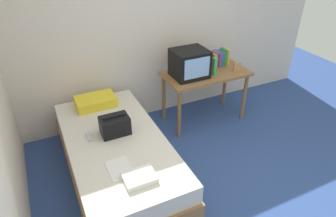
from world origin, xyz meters
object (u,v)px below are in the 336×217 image
magazine (120,168)px  remote_silver (89,137)px  tv (190,63)px  pillow (96,101)px  folded_towel (139,177)px  desk (205,79)px  book_row (219,58)px  picture_frame (237,67)px  bed (118,159)px  handbag (115,125)px  remote_dark (148,171)px  water_bottle (215,67)px

magazine → remote_silver: remote_silver is taller
tv → pillow: tv is taller
folded_towel → remote_silver: bearing=108.2°
magazine → folded_towel: bearing=-60.8°
desk → pillow: 1.50m
tv → magazine: (-1.31, -1.08, -0.37)m
book_row → folded_towel: size_ratio=0.86×
book_row → picture_frame: 0.31m
bed → tv: size_ratio=4.55×
handbag → remote_dark: (0.09, -0.69, -0.09)m
book_row → handbag: bearing=-158.7°
pillow → tv: bearing=-5.5°
handbag → picture_frame: bearing=12.0°
bed → magazine: size_ratio=6.90×
tv → pillow: size_ratio=0.93×
water_bottle → pillow: (-1.55, 0.23, -0.26)m
picture_frame → magazine: bearing=-154.6°
handbag → remote_silver: 0.29m
book_row → remote_silver: (-2.01, -0.63, -0.29)m
tv → remote_silver: tv is taller
book_row → folded_towel: (-1.75, -1.43, -0.28)m
pillow → folded_towel: size_ratio=1.69×
water_bottle → bed: bearing=-161.2°
water_bottle → folded_towel: bearing=-142.0°
water_bottle → book_row: water_bottle is taller
book_row → remote_silver: bearing=-162.5°
book_row → water_bottle: bearing=-133.9°
bed → book_row: 2.01m
book_row → handbag: 1.87m
magazine → water_bottle: bearing=30.9°
water_bottle → picture_frame: water_bottle is taller
water_bottle → folded_towel: (-1.51, -1.18, -0.29)m
bed → desk: 1.65m
tv → folded_towel: tv is taller
picture_frame → magazine: 2.19m
folded_towel → remote_dark: bearing=30.3°
tv → remote_dark: bearing=-131.6°
remote_silver → pillow: bearing=69.9°
bed → desk: size_ratio=1.72×
water_bottle → magazine: 1.92m
remote_silver → folded_towel: size_ratio=0.51×
bed → handbag: (0.03, 0.09, 0.37)m
pillow → remote_silver: size_ratio=3.28×
water_bottle → book_row: (0.24, 0.24, -0.01)m
picture_frame → magazine: picture_frame is taller
remote_dark → remote_silver: size_ratio=1.08×
desk → tv: (-0.26, -0.01, 0.27)m
book_row → magazine: bearing=-146.8°
folded_towel → desk: bearing=41.6°
desk → folded_towel: desk is taller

